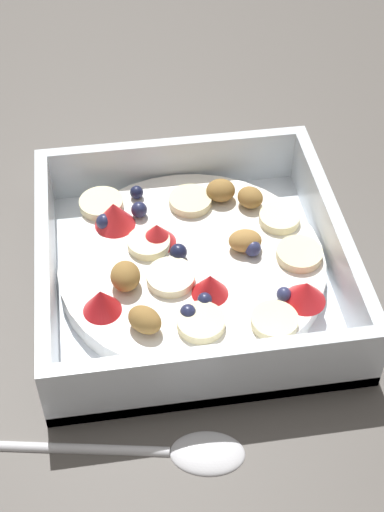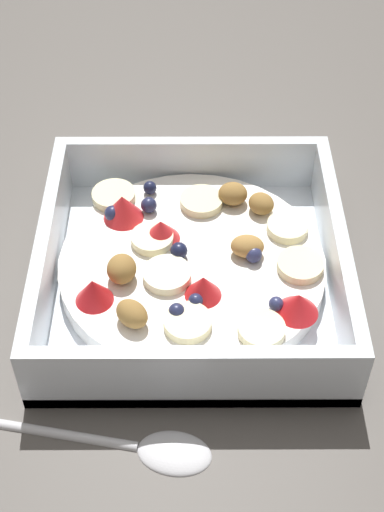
# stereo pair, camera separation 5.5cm
# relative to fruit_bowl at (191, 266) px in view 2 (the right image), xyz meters

# --- Properties ---
(ground_plane) EXTENTS (2.40, 2.40, 0.00)m
(ground_plane) POSITION_rel_fruit_bowl_xyz_m (0.02, 0.01, -0.02)
(ground_plane) COLOR #56514C
(fruit_bowl) EXTENTS (0.22, 0.22, 0.06)m
(fruit_bowl) POSITION_rel_fruit_bowl_xyz_m (0.00, 0.00, 0.00)
(fruit_bowl) COLOR white
(fruit_bowl) RESTS_ON ground
(spoon) EXTENTS (0.05, 0.17, 0.01)m
(spoon) POSITION_rel_fruit_bowl_xyz_m (0.14, -0.04, -0.01)
(spoon) COLOR silver
(spoon) RESTS_ON ground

